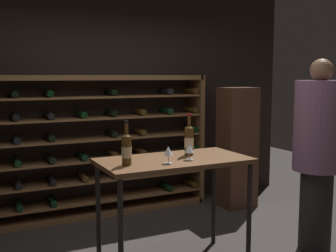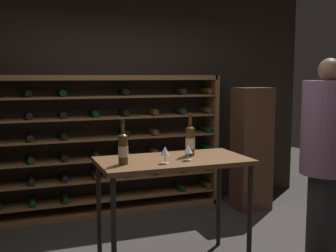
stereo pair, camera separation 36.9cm
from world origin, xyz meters
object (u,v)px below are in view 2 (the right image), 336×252
Objects in this scene: person_guest_khaki at (327,150)px; wine_glass_stemmed_right at (165,152)px; tasting_table at (173,170)px; wine_bottle_amber_reserve at (190,140)px; wine_rack at (109,146)px; display_cabinet at (251,149)px; wine_bottle_black_capsule at (123,148)px; wine_glass_stemmed_center at (188,149)px.

person_guest_khaki reaches higher than wine_glass_stemmed_right.
wine_bottle_amber_reserve is at bearing 22.54° from tasting_table.
display_cabinet is at bearing -14.92° from wine_rack.
display_cabinet is 4.08× the size of wine_bottle_amber_reserve.
person_guest_khaki is 4.89× the size of wine_bottle_amber_reserve.
display_cabinet reaches higher than wine_bottle_black_capsule.
wine_glass_stemmed_right is (-1.69, -1.38, 0.31)m from display_cabinet.
wine_bottle_black_capsule is at bearing -147.45° from display_cabinet.
wine_bottle_black_capsule is (-1.89, 0.22, 0.09)m from person_guest_khaki.
wine_glass_stemmed_center is (0.29, -1.80, 0.23)m from wine_rack.
wine_rack is 7.85× the size of wine_bottle_black_capsule.
wine_glass_stemmed_center is (-1.33, 0.17, 0.06)m from person_guest_khaki.
wine_glass_stemmed_right is at bearing -88.11° from wine_rack.
wine_bottle_amber_reserve is at bearing -76.24° from wine_rack.
wine_bottle_black_capsule is 0.35m from wine_glass_stemmed_right.
wine_bottle_amber_reserve is (-1.36, -1.14, 0.35)m from display_cabinet.
wine_rack is at bearing 103.76° from wine_bottle_amber_reserve.
wine_glass_stemmed_right is at bearing -167.79° from wine_glass_stemmed_center.
person_guest_khaki is 1.56m from wine_glass_stemmed_right.
person_guest_khaki is at bearing -11.34° from tasting_table.
wine_rack reaches higher than tasting_table.
wine_glass_stemmed_center is 0.23m from wine_glass_stemmed_right.
wine_glass_stemmed_right reaches higher than wine_glass_stemmed_center.
wine_bottle_black_capsule is (-0.27, -1.76, 0.27)m from wine_rack.
tasting_table is 0.25m from wine_glass_stemmed_center.
person_guest_khaki is at bearing -6.50° from wine_bottle_black_capsule.
wine_bottle_amber_reserve is at bearing 12.85° from wine_bottle_black_capsule.
wine_rack is 1.70m from tasting_table.
wine_rack is at bearing 96.65° from tasting_table.
display_cabinet is (1.75, -0.47, -0.07)m from wine_rack.
person_guest_khaki is at bearing -7.42° from wine_glass_stemmed_center.
wine_glass_stemmed_center is at bearing -118.15° from wine_bottle_amber_reserve.
wine_bottle_black_capsule reaches higher than wine_glass_stemmed_right.
wine_glass_stemmed_center is (-1.46, -1.33, 0.30)m from display_cabinet.
wine_rack is 1.68m from wine_bottle_amber_reserve.
wine_glass_stemmed_right is (-0.23, -0.05, 0.00)m from wine_glass_stemmed_center.
person_guest_khaki is at bearing -50.65° from wine_rack.
wine_rack is 1.80m from wine_bottle_black_capsule.
person_guest_khaki reaches higher than wine_rack.
display_cabinet reaches higher than wine_bottle_amber_reserve.
display_cabinet is at bearing 32.55° from wine_bottle_black_capsule.
display_cabinet is 4.27× the size of wine_bottle_black_capsule.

